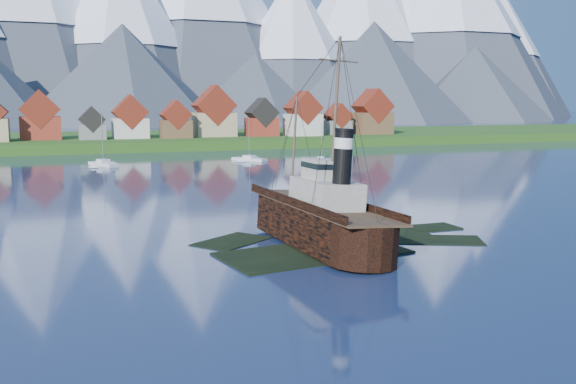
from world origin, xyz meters
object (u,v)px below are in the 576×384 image
object	(u,v)px
sailboat_e	(249,160)
sailboat_d	(322,160)
tugboat_wreck	(312,216)
sailboat_c	(103,165)

from	to	relation	value
sailboat_e	sailboat_d	bearing A→B (deg)	-61.05
tugboat_wreck	sailboat_d	size ratio (longest dim) A/B	2.81
sailboat_c	tugboat_wreck	bearing A→B (deg)	-105.24
sailboat_d	tugboat_wreck	bearing A→B (deg)	-75.99
tugboat_wreck	sailboat_e	xyz separation A→B (m)	(21.41, 92.83, -2.54)
sailboat_c	sailboat_e	distance (m)	35.50
sailboat_e	tugboat_wreck	bearing A→B (deg)	-137.15
tugboat_wreck	sailboat_c	xyz separation A→B (m)	(-14.07, 91.75, -2.50)
sailboat_c	sailboat_d	world-z (taller)	sailboat_c
tugboat_wreck	sailboat_d	bearing A→B (deg)	63.72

